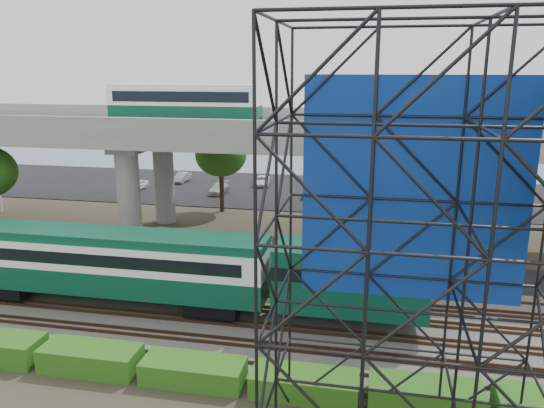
# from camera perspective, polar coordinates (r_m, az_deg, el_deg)

# --- Properties ---
(ground) EXTENTS (140.00, 140.00, 0.00)m
(ground) POSITION_cam_1_polar(r_m,az_deg,el_deg) (29.11, -7.44, -13.65)
(ground) COLOR #474233
(ground) RESTS_ON ground
(ballast_bed) EXTENTS (90.00, 12.00, 0.20)m
(ballast_bed) POSITION_cam_1_polar(r_m,az_deg,el_deg) (30.75, -6.24, -11.79)
(ballast_bed) COLOR slate
(ballast_bed) RESTS_ON ground
(service_road) EXTENTS (90.00, 5.00, 0.08)m
(service_road) POSITION_cam_1_polar(r_m,az_deg,el_deg) (38.28, -2.45, -6.39)
(service_road) COLOR black
(service_road) RESTS_ON ground
(parking_lot) EXTENTS (90.00, 18.00, 0.08)m
(parking_lot) POSITION_cam_1_polar(r_m,az_deg,el_deg) (60.43, 2.79, 1.41)
(parking_lot) COLOR black
(parking_lot) RESTS_ON ground
(harbor_water) EXTENTS (140.00, 40.00, 0.03)m
(harbor_water) POSITION_cam_1_polar(r_m,az_deg,el_deg) (81.85, 5.07, 4.80)
(harbor_water) COLOR slate
(harbor_water) RESTS_ON ground
(rail_tracks) EXTENTS (90.00, 9.52, 0.16)m
(rail_tracks) POSITION_cam_1_polar(r_m,az_deg,el_deg) (30.67, -6.25, -11.49)
(rail_tracks) COLOR #472D1E
(rail_tracks) RESTS_ON ballast_bed
(commuter_train) EXTENTS (29.30, 3.06, 4.30)m
(commuter_train) POSITION_cam_1_polar(r_m,az_deg,el_deg) (31.16, -14.08, -6.23)
(commuter_train) COLOR black
(commuter_train) RESTS_ON rail_tracks
(overpass) EXTENTS (80.00, 12.00, 12.40)m
(overpass) POSITION_cam_1_polar(r_m,az_deg,el_deg) (41.60, -1.41, 6.94)
(overpass) COLOR #9E9B93
(overpass) RESTS_ON ground
(scaffold_tower) EXTENTS (9.36, 6.36, 15.00)m
(scaffold_tower) POSITION_cam_1_polar(r_m,az_deg,el_deg) (17.46, 15.26, -6.80)
(scaffold_tower) COLOR black
(scaffold_tower) RESTS_ON ground
(hedge_strip) EXTENTS (34.60, 1.80, 1.20)m
(hedge_strip) POSITION_cam_1_polar(r_m,az_deg,el_deg) (25.02, -8.44, -17.27)
(hedge_strip) COLOR #275613
(hedge_strip) RESTS_ON ground
(trees) EXTENTS (40.94, 16.94, 7.69)m
(trees) POSITION_cam_1_polar(r_m,az_deg,el_deg) (43.28, -6.78, 3.59)
(trees) COLOR #382314
(trees) RESTS_ON ground
(suv) EXTENTS (5.44, 3.28, 1.41)m
(suv) POSITION_cam_1_polar(r_m,az_deg,el_deg) (46.53, -26.05, -3.12)
(suv) COLOR black
(suv) RESTS_ON service_road
(parked_cars) EXTENTS (37.76, 9.50, 1.23)m
(parked_cars) POSITION_cam_1_polar(r_m,az_deg,el_deg) (59.67, 4.29, 1.83)
(parked_cars) COLOR white
(parked_cars) RESTS_ON parking_lot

